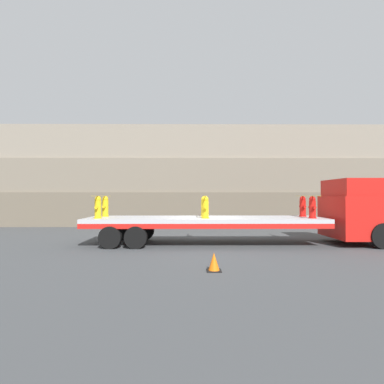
% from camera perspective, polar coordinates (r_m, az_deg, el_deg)
% --- Properties ---
extents(ground_plane, '(120.00, 120.00, 0.00)m').
position_cam_1_polar(ground_plane, '(13.17, 2.45, -9.86)').
color(ground_plane, '#3F4244').
extents(rock_cliff, '(60.00, 3.30, 6.97)m').
position_cam_1_polar(rock_cliff, '(21.71, 1.32, 2.97)').
color(rock_cliff, '#665B4C').
rests_on(rock_cliff, ground_plane).
extents(truck_cab, '(2.23, 2.73, 2.80)m').
position_cam_1_polar(truck_cab, '(14.90, 28.89, -3.23)').
color(truck_cab, red).
rests_on(truck_cab, ground_plane).
extents(flatbed_trailer, '(10.14, 2.55, 1.15)m').
position_cam_1_polar(flatbed_trailer, '(13.04, -0.09, -5.75)').
color(flatbed_trailer, '#B2B2B7').
rests_on(flatbed_trailer, ground_plane).
extents(fire_hydrant_yellow_near_0, '(0.34, 0.56, 0.92)m').
position_cam_1_polar(fire_hydrant_yellow_near_0, '(13.03, -17.48, -2.84)').
color(fire_hydrant_yellow_near_0, gold).
rests_on(fire_hydrant_yellow_near_0, flatbed_trailer).
extents(fire_hydrant_yellow_far_0, '(0.34, 0.56, 0.92)m').
position_cam_1_polar(fire_hydrant_yellow_far_0, '(14.06, -16.19, -2.68)').
color(fire_hydrant_yellow_far_0, gold).
rests_on(fire_hydrant_yellow_far_0, flatbed_trailer).
extents(fire_hydrant_yellow_near_1, '(0.34, 0.56, 0.92)m').
position_cam_1_polar(fire_hydrant_yellow_near_1, '(12.48, 2.57, -2.97)').
color(fire_hydrant_yellow_near_1, gold).
rests_on(fire_hydrant_yellow_near_1, flatbed_trailer).
extents(fire_hydrant_yellow_far_1, '(0.34, 0.56, 0.92)m').
position_cam_1_polar(fire_hydrant_yellow_far_1, '(13.55, 2.34, -2.79)').
color(fire_hydrant_yellow_far_1, gold).
rests_on(fire_hydrant_yellow_far_1, flatbed_trailer).
extents(fire_hydrant_red_near_2, '(0.34, 0.56, 0.92)m').
position_cam_1_polar(fire_hydrant_red_near_2, '(13.47, 21.95, -2.75)').
color(fire_hydrant_red_near_2, red).
rests_on(fire_hydrant_red_near_2, flatbed_trailer).
extents(fire_hydrant_red_far_2, '(0.34, 0.56, 0.92)m').
position_cam_1_polar(fire_hydrant_red_far_2, '(14.47, 20.33, -2.61)').
color(fire_hydrant_red_far_2, red).
rests_on(fire_hydrant_red_far_2, flatbed_trailer).
extents(cargo_strap_rear, '(0.05, 2.64, 0.01)m').
position_cam_1_polar(cargo_strap_rear, '(13.54, -16.80, -0.73)').
color(cargo_strap_rear, yellow).
rests_on(cargo_strap_rear, fire_hydrant_yellow_near_0).
extents(cargo_strap_middle, '(0.05, 2.64, 0.01)m').
position_cam_1_polar(cargo_strap_middle, '(13.00, 2.45, -0.76)').
color(cargo_strap_middle, yellow).
rests_on(cargo_strap_middle, fire_hydrant_yellow_near_1).
extents(cargo_strap_front, '(0.05, 2.64, 0.01)m').
position_cam_1_polar(cargo_strap_front, '(13.96, 21.10, -0.71)').
color(cargo_strap_front, yellow).
rests_on(cargo_strap_front, fire_hydrant_red_near_2).
extents(traffic_cone, '(0.40, 0.40, 0.51)m').
position_cam_1_polar(traffic_cone, '(8.56, 4.20, -13.16)').
color(traffic_cone, black).
rests_on(traffic_cone, ground_plane).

